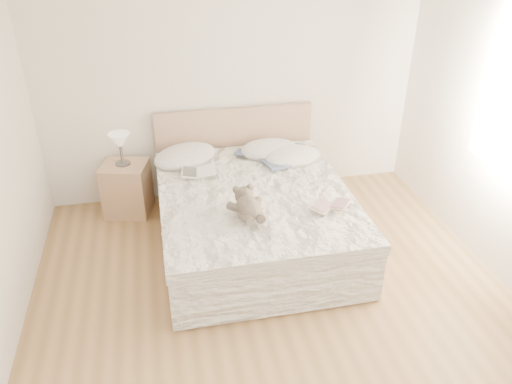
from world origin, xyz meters
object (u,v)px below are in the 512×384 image
at_px(childrens_book, 331,206).
at_px(teddy_bear, 249,215).
at_px(table_lamp, 120,142).
at_px(photo_book, 199,172).
at_px(bed, 253,213).
at_px(nightstand, 127,189).

xyz_separation_m(childrens_book, teddy_bear, (-0.73, -0.03, 0.02)).
relative_size(table_lamp, photo_book, 0.99).
relative_size(bed, teddy_bear, 5.71).
xyz_separation_m(bed, teddy_bear, (-0.15, -0.55, 0.34)).
height_order(nightstand, table_lamp, table_lamp).
bearing_deg(photo_book, teddy_bear, -64.56).
bearing_deg(nightstand, table_lamp, 105.47).
relative_size(bed, childrens_book, 6.59).
bearing_deg(teddy_bear, bed, 66.83).
height_order(photo_book, teddy_bear, teddy_bear).
bearing_deg(bed, photo_book, 144.88).
distance_m(bed, table_lamp, 1.52).
height_order(bed, photo_book, bed).
height_order(table_lamp, photo_book, table_lamp).
xyz_separation_m(photo_book, teddy_bear, (0.32, -0.88, 0.02)).
distance_m(photo_book, childrens_book, 1.35).
bearing_deg(photo_book, bed, -29.59).
distance_m(bed, nightstand, 1.43).
bearing_deg(nightstand, childrens_book, -36.49).
xyz_separation_m(nightstand, photo_book, (0.72, -0.46, 0.35)).
height_order(bed, teddy_bear, bed).
relative_size(nightstand, table_lamp, 1.66).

